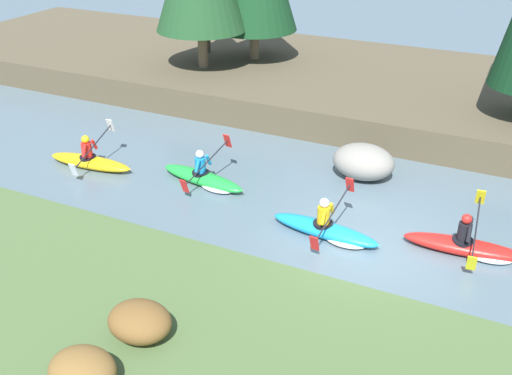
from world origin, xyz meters
The scene contains 9 objects.
ground_plane centered at (0.00, 0.00, 0.00)m, with size 90.00×90.00×0.00m, color slate.
riverbank_far centered at (0.00, 9.95, 0.51)m, with size 44.00×9.31×1.02m.
shrub_clump_second centered at (-2.80, -6.33, 0.81)m, with size 1.12×0.94×0.61m.
shrub_clump_third centered at (-2.65, -5.01, 0.82)m, with size 1.16×0.97×0.63m.
kayaker_lead centered at (2.12, 0.89, 0.20)m, with size 2.79×2.07×1.20m.
kayaker_middle centered at (-0.98, 0.19, 0.20)m, with size 2.79×2.07×1.20m.
kayaker_trailing centered at (-4.96, 1.27, 0.20)m, with size 2.80×2.07×1.20m.
kayaker_far_back centered at (-8.54, 0.77, 0.22)m, with size 2.79×2.07×1.20m.
boulder_midstream centered at (-1.17, 3.57, 0.49)m, with size 1.75×1.37×0.99m.
Camera 1 is at (2.63, -11.40, 7.71)m, focal length 42.00 mm.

